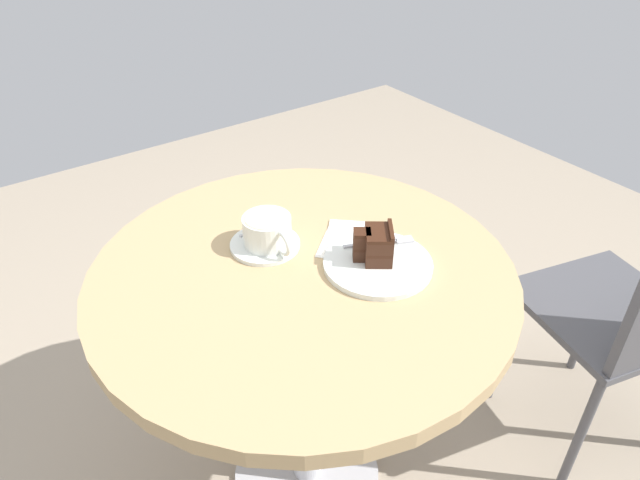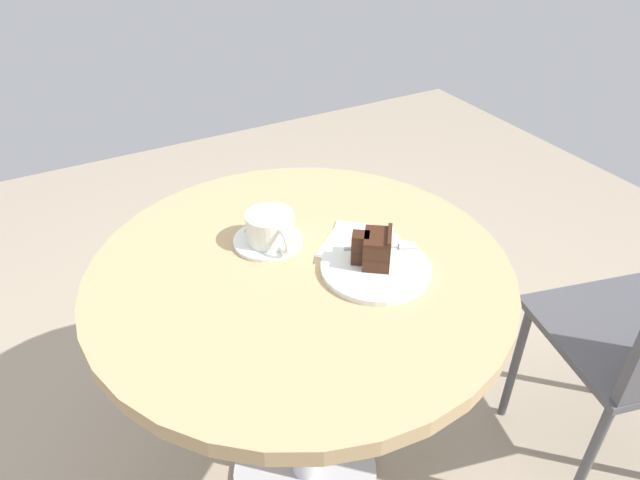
{
  "view_description": "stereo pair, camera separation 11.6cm",
  "coord_description": "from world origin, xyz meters",
  "px_view_note": "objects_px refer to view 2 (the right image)",
  "views": [
    {
      "loc": [
        0.76,
        -0.5,
        1.41
      ],
      "look_at": [
        -0.01,
        0.05,
        0.75
      ],
      "focal_mm": 32.0,
      "sensor_mm": 36.0,
      "label": 1
    },
    {
      "loc": [
        0.82,
        -0.4,
        1.41
      ],
      "look_at": [
        -0.01,
        0.05,
        0.75
      ],
      "focal_mm": 32.0,
      "sensor_mm": 36.0,
      "label": 2
    }
  ],
  "objects_px": {
    "coffee_cup": "(270,227)",
    "cake_plate": "(376,268)",
    "saucer": "(268,241)",
    "teaspoon": "(270,225)",
    "fork": "(389,247)",
    "cake_slice": "(375,249)",
    "napkin": "(359,243)"
  },
  "relations": [
    {
      "from": "coffee_cup",
      "to": "cake_plate",
      "type": "distance_m",
      "value": 0.24
    },
    {
      "from": "saucer",
      "to": "teaspoon",
      "type": "bearing_deg",
      "value": 149.53
    },
    {
      "from": "coffee_cup",
      "to": "fork",
      "type": "xyz_separation_m",
      "value": [
        0.15,
        0.2,
        -0.03
      ]
    },
    {
      "from": "coffee_cup",
      "to": "teaspoon",
      "type": "height_order",
      "value": "coffee_cup"
    },
    {
      "from": "coffee_cup",
      "to": "cake_plate",
      "type": "bearing_deg",
      "value": 37.65
    },
    {
      "from": "saucer",
      "to": "cake_slice",
      "type": "height_order",
      "value": "cake_slice"
    },
    {
      "from": "cake_slice",
      "to": "napkin",
      "type": "bearing_deg",
      "value": 168.23
    },
    {
      "from": "teaspoon",
      "to": "cake_slice",
      "type": "bearing_deg",
      "value": -54.45
    },
    {
      "from": "cake_slice",
      "to": "fork",
      "type": "height_order",
      "value": "cake_slice"
    },
    {
      "from": "saucer",
      "to": "fork",
      "type": "bearing_deg",
      "value": 53.29
    },
    {
      "from": "teaspoon",
      "to": "cake_slice",
      "type": "relative_size",
      "value": 1.0
    },
    {
      "from": "cake_slice",
      "to": "fork",
      "type": "relative_size",
      "value": 0.65
    },
    {
      "from": "cake_slice",
      "to": "coffee_cup",
      "type": "bearing_deg",
      "value": -140.3
    },
    {
      "from": "cake_slice",
      "to": "fork",
      "type": "distance_m",
      "value": 0.07
    },
    {
      "from": "saucer",
      "to": "teaspoon",
      "type": "distance_m",
      "value": 0.05
    },
    {
      "from": "fork",
      "to": "napkin",
      "type": "height_order",
      "value": "fork"
    },
    {
      "from": "cake_plate",
      "to": "napkin",
      "type": "distance_m",
      "value": 0.1
    },
    {
      "from": "saucer",
      "to": "napkin",
      "type": "bearing_deg",
      "value": 59.72
    },
    {
      "from": "napkin",
      "to": "saucer",
      "type": "bearing_deg",
      "value": -120.28
    },
    {
      "from": "teaspoon",
      "to": "napkin",
      "type": "distance_m",
      "value": 0.2
    },
    {
      "from": "cake_plate",
      "to": "fork",
      "type": "height_order",
      "value": "fork"
    },
    {
      "from": "teaspoon",
      "to": "napkin",
      "type": "xyz_separation_m",
      "value": [
        0.14,
        0.14,
        -0.01
      ]
    },
    {
      "from": "coffee_cup",
      "to": "cake_plate",
      "type": "height_order",
      "value": "coffee_cup"
    },
    {
      "from": "teaspoon",
      "to": "cake_slice",
      "type": "xyz_separation_m",
      "value": [
        0.23,
        0.13,
        0.03
      ]
    },
    {
      "from": "cake_slice",
      "to": "fork",
      "type": "xyz_separation_m",
      "value": [
        -0.03,
        0.06,
        -0.03
      ]
    },
    {
      "from": "coffee_cup",
      "to": "fork",
      "type": "height_order",
      "value": "coffee_cup"
    },
    {
      "from": "coffee_cup",
      "to": "teaspoon",
      "type": "xyz_separation_m",
      "value": [
        -0.05,
        0.02,
        -0.03
      ]
    },
    {
      "from": "teaspoon",
      "to": "cake_slice",
      "type": "height_order",
      "value": "cake_slice"
    },
    {
      "from": "saucer",
      "to": "teaspoon",
      "type": "relative_size",
      "value": 1.61
    },
    {
      "from": "coffee_cup",
      "to": "napkin",
      "type": "relative_size",
      "value": 0.67
    },
    {
      "from": "teaspoon",
      "to": "fork",
      "type": "xyz_separation_m",
      "value": [
        0.2,
        0.18,
        0.0
      ]
    },
    {
      "from": "teaspoon",
      "to": "cake_plate",
      "type": "xyz_separation_m",
      "value": [
        0.24,
        0.12,
        -0.01
      ]
    }
  ]
}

